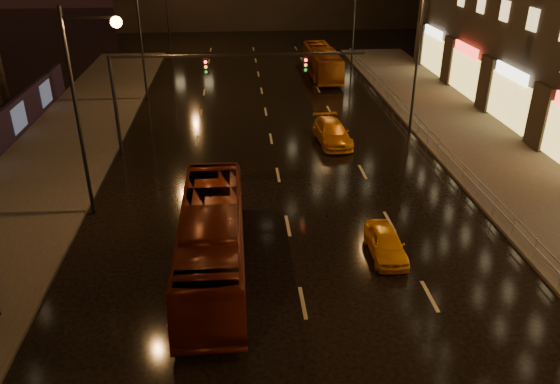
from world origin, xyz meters
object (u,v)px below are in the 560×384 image
taxi_near (386,243)px  bus_curb (322,62)px  bus_red (212,240)px  taxi_far (332,133)px

taxi_near → bus_curb: bearing=87.0°
bus_red → bus_curb: bearing=73.6°
bus_red → taxi_far: (7.46, 14.45, -0.80)m
taxi_near → taxi_far: taxi_far is taller
bus_red → bus_curb: bus_red is taller
taxi_near → taxi_far: 13.84m
bus_red → taxi_far: bearing=62.7°
bus_red → bus_curb: size_ratio=1.09×
taxi_near → taxi_far: (0.00, 13.84, 0.10)m
bus_red → bus_curb: (9.46, 32.08, -0.13)m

